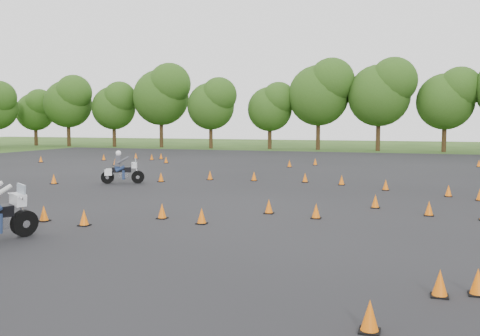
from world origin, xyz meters
The scene contains 5 objects.
ground centered at (0.00, 0.00, 0.00)m, with size 140.00×140.00×0.00m, color #2D5119.
asphalt_pad centered at (0.00, 6.00, 0.01)m, with size 62.00×62.00×0.00m, color black.
treeline centered at (4.01, 34.82, 4.71)m, with size 87.26×32.57×10.90m.
traffic_cones centered at (-0.13, 5.49, 0.23)m, with size 36.44×32.63×0.45m.
rider_grey centered at (-6.98, 7.02, 0.80)m, with size 2.07×0.63×1.59m, color #42444A, non-canonical shape.
Camera 1 is at (6.49, -15.60, 3.01)m, focal length 40.00 mm.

